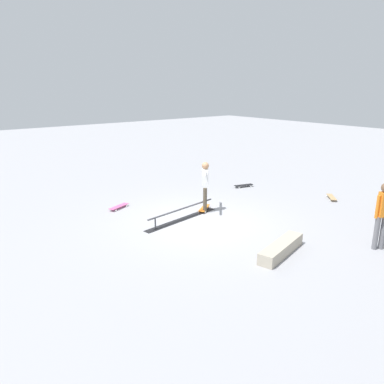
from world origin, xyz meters
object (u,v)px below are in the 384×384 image
(skateboard_main, at_px, (204,208))
(bystander_orange_shirt, at_px, (383,212))
(skate_ledge, at_px, (281,248))
(loose_skateboard_pink, at_px, (119,206))
(loose_skateboard_black, at_px, (244,185))
(loose_skateboard_natural, at_px, (332,197))
(skater_main, at_px, (205,183))
(grind_rail, at_px, (182,215))

(skateboard_main, xyz_separation_m, bystander_orange_shirt, (-1.51, 5.04, 0.90))
(skate_ledge, bearing_deg, skateboard_main, -99.98)
(loose_skateboard_pink, bearing_deg, skateboard_main, 116.75)
(skateboard_main, height_order, loose_skateboard_black, same)
(bystander_orange_shirt, relative_size, loose_skateboard_natural, 2.45)
(skateboard_main, bearing_deg, skater_main, -156.89)
(loose_skateboard_natural, bearing_deg, grind_rail, -61.53)
(skater_main, xyz_separation_m, loose_skateboard_natural, (-4.56, 1.78, -0.89))
(grind_rail, height_order, bystander_orange_shirt, bystander_orange_shirt)
(loose_skateboard_natural, relative_size, loose_skateboard_pink, 0.87)
(skater_main, bearing_deg, loose_skateboard_black, -24.50)
(loose_skateboard_natural, height_order, loose_skateboard_pink, same)
(loose_skateboard_natural, bearing_deg, skateboard_main, -68.17)
(grind_rail, height_order, skateboard_main, grind_rail)
(grind_rail, xyz_separation_m, skater_main, (-1.03, -0.12, 0.80))
(skateboard_main, bearing_deg, loose_skateboard_black, -13.91)
(skater_main, bearing_deg, loose_skateboard_natural, -68.90)
(grind_rail, relative_size, loose_skateboard_natural, 4.10)
(loose_skateboard_black, bearing_deg, grind_rail, -144.99)
(skater_main, relative_size, loose_skateboard_natural, 2.35)
(skate_ledge, xyz_separation_m, loose_skateboard_pink, (1.50, -5.63, -0.07))
(loose_skateboard_pink, bearing_deg, skate_ledge, 83.32)
(bystander_orange_shirt, height_order, loose_skateboard_pink, bystander_orange_shirt)
(skate_ledge, distance_m, loose_skateboard_pink, 5.82)
(bystander_orange_shirt, height_order, loose_skateboard_natural, bystander_orange_shirt)
(bystander_orange_shirt, bearing_deg, skate_ledge, -179.92)
(skater_main, xyz_separation_m, skateboard_main, (-0.08, -0.14, -0.89))
(loose_skateboard_natural, xyz_separation_m, loose_skateboard_black, (1.32, -3.16, 0.00))
(grind_rail, distance_m, skater_main, 1.31)
(skater_main, distance_m, skateboard_main, 0.91)
(grind_rail, xyz_separation_m, skate_ledge, (-0.46, 3.46, -0.02))
(skateboard_main, xyz_separation_m, loose_skateboard_black, (-3.15, -1.24, 0.00))
(loose_skateboard_natural, height_order, loose_skateboard_black, same)
(bystander_orange_shirt, xyz_separation_m, loose_skateboard_pink, (3.66, -6.95, -0.90))
(skate_ledge, distance_m, bystander_orange_shirt, 2.67)
(skate_ledge, bearing_deg, loose_skateboard_natural, -160.69)
(skate_ledge, height_order, loose_skateboard_black, skate_ledge)
(loose_skateboard_natural, bearing_deg, loose_skateboard_black, -112.24)
(skateboard_main, bearing_deg, skate_ledge, -135.41)
(loose_skateboard_natural, relative_size, loose_skateboard_black, 0.86)
(skater_main, bearing_deg, bystander_orange_shirt, -119.59)
(loose_skateboard_pink, bearing_deg, loose_skateboard_natural, 128.40)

